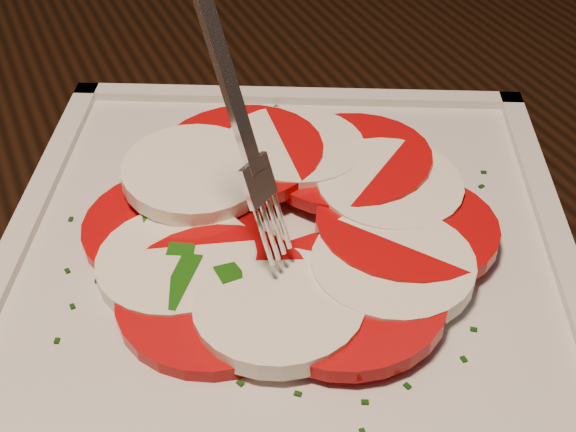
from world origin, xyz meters
TOP-DOWN VIEW (x-y plane):
  - table at (0.16, -0.12)m, footprint 1.28×0.92m
  - chair at (0.21, 0.60)m, footprint 0.52×0.52m
  - plate at (0.23, -0.20)m, footprint 0.41×0.41m
  - caprese_salad at (0.23, -0.20)m, footprint 0.27×0.28m
  - fork at (0.19, -0.22)m, footprint 0.05×0.06m

SIDE VIEW (x-z plane):
  - chair at x=0.21m, z-range 0.07..1.00m
  - table at x=0.16m, z-range 0.28..1.03m
  - plate at x=0.23m, z-range 0.75..0.76m
  - caprese_salad at x=0.23m, z-range 0.76..0.79m
  - fork at x=0.19m, z-range 0.79..0.96m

